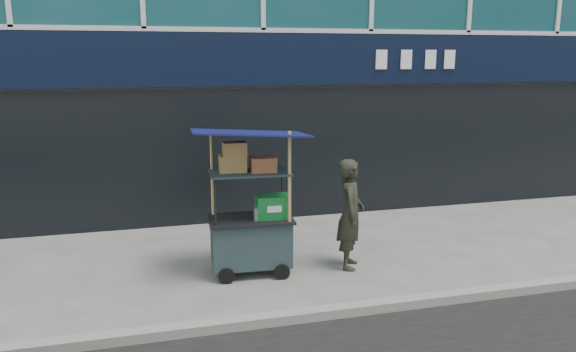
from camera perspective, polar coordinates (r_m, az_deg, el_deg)
name	(u,v)px	position (r m, az deg, el deg)	size (l,w,h in m)	color
ground	(336,308)	(6.94, 4.92, -13.24)	(80.00, 80.00, 0.00)	#5E5E5A
curb	(342,311)	(6.74, 5.52, -13.47)	(80.00, 0.18, 0.12)	gray
vendor_cart	(252,223)	(7.73, -3.71, -4.79)	(1.58, 1.17, 2.05)	#1C2E2F
vendor_man	(350,214)	(7.96, 6.36, -3.85)	(0.57, 0.38, 1.57)	black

